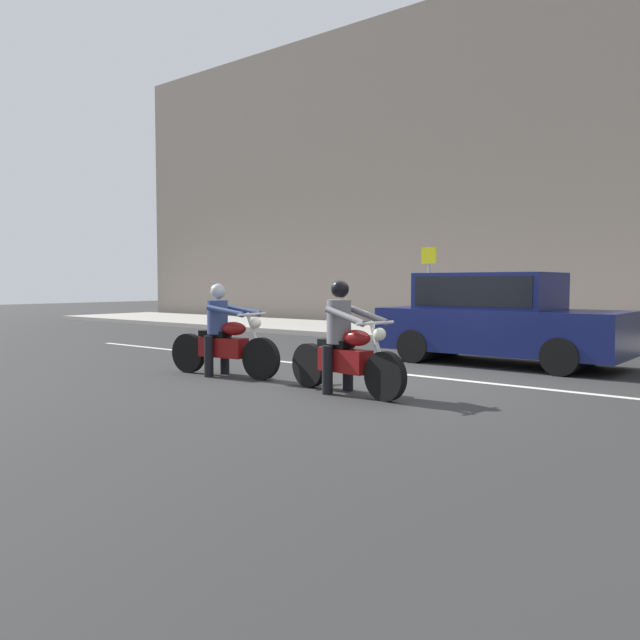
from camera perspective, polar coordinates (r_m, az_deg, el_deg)
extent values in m
plane|color=#2D2D2D|center=(9.85, 5.83, -5.60)|extent=(80.00, 80.00, 0.00)
cube|color=#A8A399|center=(17.07, 20.66, -1.77)|extent=(40.00, 4.40, 0.14)
cube|color=slate|center=(20.64, 24.03, 13.95)|extent=(40.00, 1.40, 10.85)
cube|color=silver|center=(10.59, 8.64, -4.97)|extent=(18.00, 0.14, 0.01)
cylinder|color=black|center=(8.25, 5.89, -5.07)|extent=(0.66, 0.22, 0.65)
cylinder|color=black|center=(9.30, -0.97, -4.10)|extent=(0.66, 0.22, 0.65)
cylinder|color=silver|center=(8.29, 5.29, -2.65)|extent=(0.35, 0.11, 0.75)
cube|color=maroon|center=(8.74, 2.26, -3.66)|extent=(0.85, 0.40, 0.32)
ellipsoid|color=maroon|center=(8.55, 3.30, -1.62)|extent=(0.51, 0.31, 0.22)
cube|color=black|center=(8.85, 1.44, -2.10)|extent=(0.55, 0.32, 0.10)
cylinder|color=silver|center=(8.30, 4.99, -0.28)|extent=(0.15, 0.70, 0.04)
sphere|color=silver|center=(8.26, 5.40, -1.28)|extent=(0.17, 0.17, 0.17)
cylinder|color=silver|center=(9.08, 1.65, -4.15)|extent=(0.70, 0.18, 0.07)
cylinder|color=black|center=(8.72, 0.67, -4.52)|extent=(0.17, 0.17, 0.67)
cylinder|color=black|center=(9.00, 2.54, -4.29)|extent=(0.17, 0.17, 0.67)
cylinder|color=slate|center=(8.78, 1.72, -0.16)|extent=(0.39, 0.39, 0.61)
cylinder|color=slate|center=(8.38, 2.26, 0.34)|extent=(0.71, 0.20, 0.26)
cylinder|color=slate|center=(8.69, 4.33, 0.44)|extent=(0.71, 0.20, 0.26)
sphere|color=tan|center=(8.75, 1.81, 2.61)|extent=(0.20, 0.20, 0.20)
sphere|color=black|center=(8.75, 1.81, 2.80)|extent=(0.25, 0.25, 0.25)
cylinder|color=black|center=(10.05, -5.34, -3.50)|extent=(0.68, 0.20, 0.67)
cylinder|color=black|center=(11.04, -11.75, -2.93)|extent=(0.68, 0.20, 0.67)
cylinder|color=silver|center=(10.08, -5.89, -1.47)|extent=(0.36, 0.10, 0.76)
cube|color=maroon|center=(10.51, -8.70, -2.45)|extent=(0.88, 0.38, 0.32)
ellipsoid|color=maroon|center=(10.34, -7.79, -0.77)|extent=(0.51, 0.30, 0.22)
cube|color=black|center=(10.61, -9.45, -1.23)|extent=(0.55, 0.30, 0.10)
cylinder|color=silver|center=(10.10, -6.18, 0.52)|extent=(0.13, 0.70, 0.04)
sphere|color=silver|center=(10.06, -5.81, -0.29)|extent=(0.17, 0.17, 0.17)
cylinder|color=silver|center=(10.84, -9.35, -2.92)|extent=(0.70, 0.16, 0.07)
cylinder|color=black|center=(10.47, -9.99, -3.25)|extent=(0.17, 0.17, 0.67)
cylinder|color=black|center=(10.77, -8.57, -3.05)|extent=(0.17, 0.17, 0.67)
cylinder|color=navy|center=(10.55, -9.22, 0.26)|extent=(0.38, 0.38, 0.55)
cylinder|color=navy|center=(10.15, -8.53, 0.80)|extent=(0.73, 0.18, 0.19)
cylinder|color=navy|center=(10.49, -6.97, 0.89)|extent=(0.73, 0.18, 0.19)
sphere|color=tan|center=(10.53, -9.16, 2.42)|extent=(0.20, 0.20, 0.20)
sphere|color=#B7B7BC|center=(10.53, -9.16, 2.58)|extent=(0.25, 0.25, 0.25)
cube|color=#11194C|center=(12.34, 15.91, -0.91)|extent=(4.47, 1.76, 0.80)
cube|color=#11194C|center=(12.40, 15.02, 2.55)|extent=(2.46, 1.62, 0.68)
cube|color=black|center=(12.40, 15.02, 2.55)|extent=(2.26, 1.65, 0.54)
cylinder|color=black|center=(11.90, 22.05, -2.73)|extent=(0.64, 1.82, 0.64)
cylinder|color=black|center=(12.97, 10.24, -2.05)|extent=(0.64, 1.82, 0.64)
cylinder|color=gray|center=(17.33, 9.80, 2.65)|extent=(0.08, 0.08, 2.38)
cube|color=yellow|center=(17.32, 9.78, 5.76)|extent=(0.44, 0.03, 0.44)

